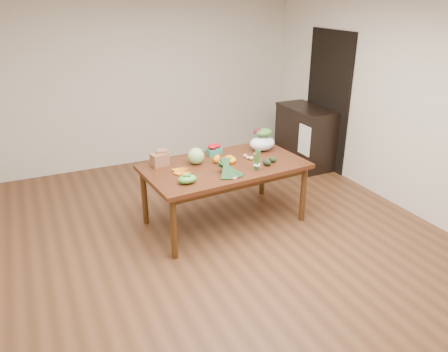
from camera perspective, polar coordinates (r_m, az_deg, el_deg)
name	(u,v)px	position (r m, az deg, el deg)	size (l,w,h in m)	color
floor	(226,248)	(4.88, 0.25, -9.33)	(6.00, 6.00, 0.00)	brown
room_walls	(226,130)	(4.31, 0.29, 6.00)	(5.02, 6.02, 2.70)	silver
dining_table	(224,194)	(5.23, 0.04, -2.31)	(1.86, 1.03, 0.75)	#4A2111
doorway_dark	(327,101)	(6.99, 13.35, 9.51)	(0.02, 1.00, 2.10)	black
cabinet	(305,136)	(7.11, 10.49, 5.11)	(0.52, 1.02, 0.94)	black
dish_towel	(304,140)	(6.66, 10.45, 4.62)	(0.02, 0.28, 0.45)	white
paper_bag	(160,158)	(5.07, -8.41, 2.30)	(0.25, 0.21, 0.18)	#926041
cabbage	(196,156)	(5.07, -3.68, 2.61)	(0.19, 0.19, 0.19)	#A4C16F
strawberry_basket_a	(212,151)	(5.36, -1.52, 3.31)	(0.12, 0.12, 0.11)	red
strawberry_basket_b	(217,149)	(5.42, -0.96, 3.49)	(0.11, 0.11, 0.10)	#B10B1D
orange_a	(217,160)	(5.11, -0.97, 2.16)	(0.09, 0.09, 0.09)	orange
orange_b	(218,158)	(5.19, -0.84, 2.42)	(0.07, 0.07, 0.07)	#FF600F
orange_c	(230,158)	(5.18, 0.81, 2.38)	(0.07, 0.07, 0.07)	orange
mandarin_cluster	(229,159)	(5.12, 0.69, 2.26)	(0.18, 0.18, 0.09)	orange
carrots	(182,171)	(4.88, -5.46, 0.68)	(0.22, 0.22, 0.03)	orange
snap_pea_bag	(187,179)	(4.59, -4.82, -0.39)	(0.20, 0.15, 0.09)	#6AB43D
kale_bunch	(230,169)	(4.73, 0.80, 0.89)	(0.32, 0.40, 0.16)	black
asparagus_bundle	(257,160)	(4.89, 4.32, 2.14)	(0.08, 0.08, 0.25)	#4E873E
potato_a	(248,158)	(5.23, 3.12, 2.40)	(0.05, 0.04, 0.04)	tan
potato_b	(251,158)	(5.22, 3.58, 2.37)	(0.06, 0.05, 0.05)	#D5C57B
potato_c	(256,154)	(5.35, 4.19, 2.86)	(0.06, 0.05, 0.05)	tan
potato_d	(245,156)	(5.29, 2.79, 2.66)	(0.05, 0.05, 0.04)	tan
potato_e	(257,155)	(5.31, 4.34, 2.71)	(0.05, 0.05, 0.05)	#DACE7E
avocado_a	(267,162)	(5.06, 5.59, 1.80)	(0.08, 0.12, 0.08)	black
avocado_b	(273,159)	(5.17, 6.36, 2.18)	(0.07, 0.10, 0.07)	black
salad_bag	(262,140)	(5.52, 5.03, 4.64)	(0.33, 0.25, 0.26)	silver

